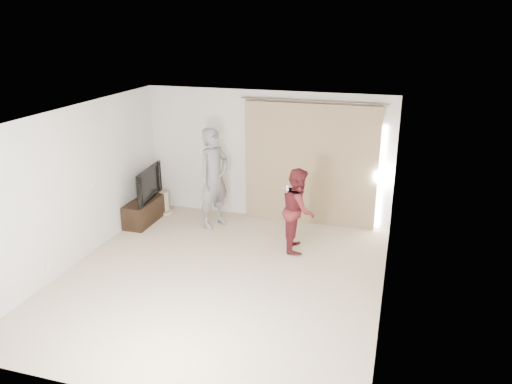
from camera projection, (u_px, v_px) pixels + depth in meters
The scene contains 10 objects.
floor at pixel (220, 278), 7.91m from camera, with size 5.50×5.50×0.00m, color #C0AB90.
wall_back at pixel (266, 156), 9.97m from camera, with size 5.00×0.04×2.60m, color silver.
wall_left at pixel (75, 187), 8.16m from camera, with size 0.04×5.50×2.60m.
ceiling at pixel (215, 116), 7.05m from camera, with size 5.00×5.50×0.01m, color white.
curtain at pixel (311, 165), 9.69m from camera, with size 2.80×0.11×2.46m.
tv_console at pixel (146, 210), 10.09m from camera, with size 0.42×1.22×0.47m, color black.
tv at pixel (144, 184), 9.91m from camera, with size 1.13×0.15×0.65m, color black.
scratching_post at pixel (165, 204), 10.51m from camera, with size 0.36×0.36×0.48m.
person_man at pixel (214, 178), 9.62m from camera, with size 0.72×0.85×1.96m.
person_woman at pixel (298, 209), 8.70m from camera, with size 0.70×0.83×1.49m.
Camera 1 is at (2.56, -6.55, 3.92)m, focal length 35.00 mm.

